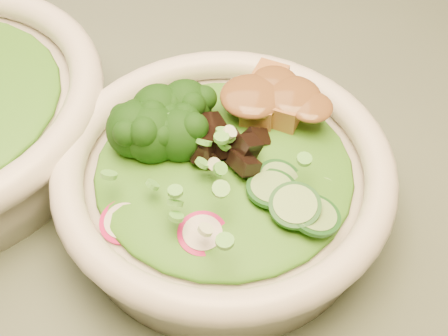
# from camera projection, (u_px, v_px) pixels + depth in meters

# --- Properties ---
(dining_table) EXTENTS (1.20, 0.80, 0.75)m
(dining_table) POSITION_uv_depth(u_px,v_px,m) (46.00, 277.00, 0.60)
(dining_table) COLOR black
(dining_table) RESTS_ON ground
(salad_bowl) EXTENTS (0.26, 0.26, 0.07)m
(salad_bowl) POSITION_uv_depth(u_px,v_px,m) (224.00, 184.00, 0.48)
(salad_bowl) COLOR silver
(salad_bowl) RESTS_ON dining_table
(lettuce_bed) EXTENTS (0.19, 0.19, 0.02)m
(lettuce_bed) POSITION_uv_depth(u_px,v_px,m) (224.00, 167.00, 0.46)
(lettuce_bed) COLOR #316715
(lettuce_bed) RESTS_ON salad_bowl
(broccoli_florets) EXTENTS (0.09, 0.08, 0.04)m
(broccoli_florets) POSITION_uv_depth(u_px,v_px,m) (157.00, 123.00, 0.47)
(broccoli_florets) COLOR black
(broccoli_florets) RESTS_ON salad_bowl
(radish_slices) EXTENTS (0.11, 0.06, 0.02)m
(radish_slices) POSITION_uv_depth(u_px,v_px,m) (176.00, 225.00, 0.42)
(radish_slices) COLOR #AD0D4C
(radish_slices) RESTS_ON salad_bowl
(cucumber_slices) EXTENTS (0.08, 0.08, 0.03)m
(cucumber_slices) POSITION_uv_depth(u_px,v_px,m) (297.00, 196.00, 0.43)
(cucumber_slices) COLOR #8DC46D
(cucumber_slices) RESTS_ON salad_bowl
(mushroom_heap) EXTENTS (0.08, 0.08, 0.04)m
(mushroom_heap) POSITION_uv_depth(u_px,v_px,m) (233.00, 146.00, 0.46)
(mushroom_heap) COLOR black
(mushroom_heap) RESTS_ON salad_bowl
(tofu_cubes) EXTENTS (0.09, 0.07, 0.03)m
(tofu_cubes) POSITION_uv_depth(u_px,v_px,m) (268.00, 110.00, 0.48)
(tofu_cubes) COLOR #AA6E38
(tofu_cubes) RESTS_ON salad_bowl
(peanut_sauce) EXTENTS (0.07, 0.05, 0.02)m
(peanut_sauce) POSITION_uv_depth(u_px,v_px,m) (269.00, 98.00, 0.47)
(peanut_sauce) COLOR brown
(peanut_sauce) RESTS_ON tofu_cubes
(scallion_garnish) EXTENTS (0.18, 0.18, 0.02)m
(scallion_garnish) POSITION_uv_depth(u_px,v_px,m) (224.00, 147.00, 0.44)
(scallion_garnish) COLOR #5AB640
(scallion_garnish) RESTS_ON salad_bowl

